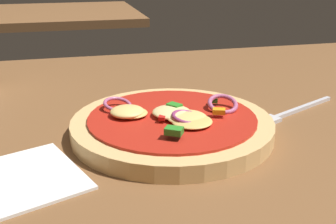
# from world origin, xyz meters

# --- Properties ---
(dining_table) EXTENTS (1.29, 0.92, 0.03)m
(dining_table) POSITION_xyz_m (0.00, 0.00, 0.01)
(dining_table) COLOR brown
(dining_table) RESTS_ON ground
(pizza) EXTENTS (0.24, 0.24, 0.04)m
(pizza) POSITION_xyz_m (-0.03, 0.03, 0.04)
(pizza) COLOR tan
(pizza) RESTS_ON dining_table
(fork) EXTENTS (0.16, 0.08, 0.01)m
(fork) POSITION_xyz_m (0.14, 0.05, 0.03)
(fork) COLOR silver
(fork) RESTS_ON dining_table
(napkin) EXTENTS (0.15, 0.15, 0.00)m
(napkin) POSITION_xyz_m (-0.20, -0.04, 0.03)
(napkin) COLOR white
(napkin) RESTS_ON dining_table
(background_table) EXTENTS (0.74, 0.59, 0.03)m
(background_table) POSITION_xyz_m (-0.23, 1.28, 0.01)
(background_table) COLOR brown
(background_table) RESTS_ON ground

